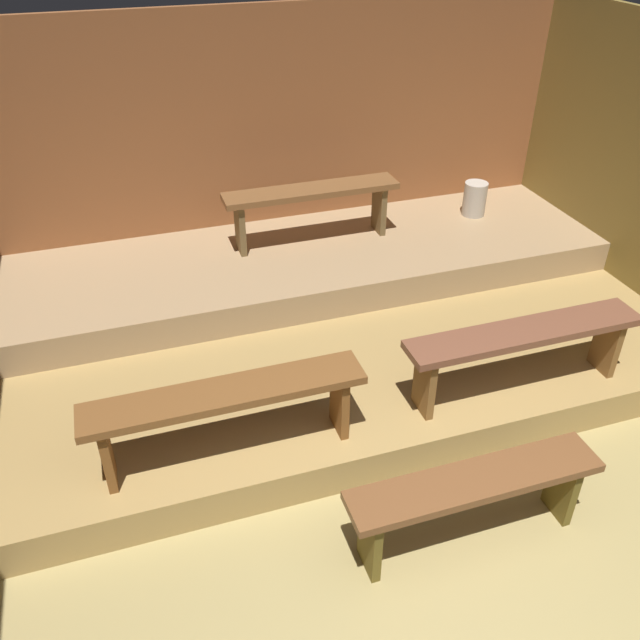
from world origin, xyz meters
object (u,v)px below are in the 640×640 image
bench_middle_center (311,199)px  bench_lower_right (524,342)px  pail_middle (475,199)px  bench_lower_left (226,404)px  bench_floor_center (474,491)px

bench_middle_center → bench_lower_right: bearing=-68.9°
pail_middle → bench_lower_left: bearing=-142.8°
bench_lower_left → bench_middle_center: (1.15, 2.03, 0.25)m
bench_floor_center → bench_middle_center: bench_middle_center is taller
bench_middle_center → pail_middle: (1.59, 0.04, -0.23)m
bench_middle_center → bench_floor_center: bearing=-89.8°
bench_lower_right → bench_middle_center: 2.19m
bench_floor_center → pail_middle: (1.58, 2.89, 0.29)m
bench_floor_center → bench_middle_center: (-0.01, 2.85, 0.51)m
bench_floor_center → pail_middle: size_ratio=4.61×
bench_lower_right → bench_lower_left: bearing=180.0°
bench_lower_left → bench_middle_center: bench_middle_center is taller
bench_lower_right → bench_middle_center: size_ratio=1.09×
bench_middle_center → pail_middle: 1.60m
bench_floor_center → bench_middle_center: 2.89m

